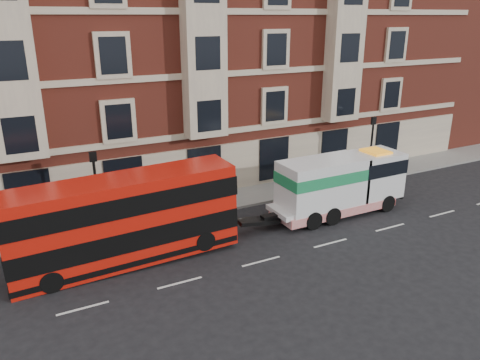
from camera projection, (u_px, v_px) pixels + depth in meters
name	position (u px, v px, depth m)	size (l,w,h in m)	color
ground	(261.00, 261.00, 21.67)	(120.00, 120.00, 0.00)	black
sidewalk	(199.00, 205.00, 27.92)	(90.00, 3.00, 0.15)	slate
victorian_terrace	(158.00, 27.00, 31.10)	(45.00, 12.00, 20.40)	maroon
lamp_post_west	(96.00, 187.00, 23.36)	(0.35, 0.15, 4.35)	black
lamp_post_east	(371.00, 144.00, 31.18)	(0.35, 0.15, 4.35)	black
double_decker_bus	(125.00, 219.00, 20.92)	(10.14, 2.33, 4.10)	red
tow_truck	(338.00, 185.00, 26.28)	(8.12, 2.40, 3.38)	silver
pedestrian	(24.00, 232.00, 22.33)	(0.63, 0.41, 1.73)	#1C1B37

